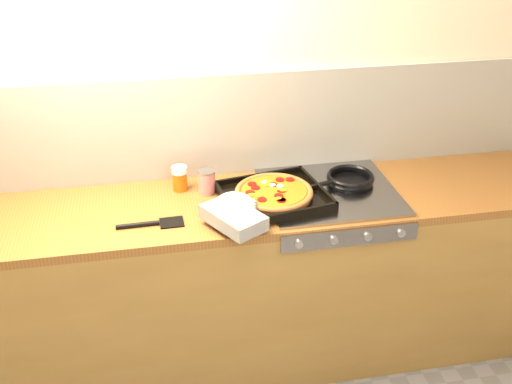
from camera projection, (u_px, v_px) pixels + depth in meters
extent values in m
plane|color=beige|center=(222.00, 105.00, 2.78)|extent=(3.20, 0.00, 3.20)
cube|color=white|center=(223.00, 126.00, 2.82)|extent=(3.20, 0.02, 0.50)
cube|color=olive|center=(235.00, 286.00, 2.91)|extent=(3.20, 0.60, 0.86)
cube|color=brown|center=(233.00, 206.00, 2.70)|extent=(3.20, 0.60, 0.04)
cube|color=gray|center=(350.00, 236.00, 2.53)|extent=(0.60, 0.03, 0.08)
cylinder|color=#A5A5AA|center=(299.00, 244.00, 2.48)|extent=(0.04, 0.02, 0.04)
cylinder|color=#A5A5AA|center=(334.00, 240.00, 2.50)|extent=(0.04, 0.02, 0.04)
cylinder|color=#A5A5AA|center=(368.00, 237.00, 2.53)|extent=(0.04, 0.02, 0.04)
cylinder|color=#A5A5AA|center=(401.00, 233.00, 2.55)|extent=(0.04, 0.02, 0.04)
cube|color=gray|center=(330.00, 192.00, 2.76)|extent=(0.60, 0.56, 0.02)
cube|color=black|center=(274.00, 197.00, 2.68)|extent=(0.51, 0.46, 0.01)
cube|color=black|center=(259.00, 176.00, 2.82)|extent=(0.44, 0.09, 0.02)
cube|color=black|center=(291.00, 214.00, 2.51)|extent=(0.44, 0.09, 0.02)
cube|color=black|center=(318.00, 186.00, 2.74)|extent=(0.08, 0.39, 0.02)
cube|color=black|center=(228.00, 202.00, 2.60)|extent=(0.08, 0.39, 0.02)
cylinder|color=#AA6231|center=(274.00, 194.00, 2.67)|extent=(0.39, 0.39, 0.02)
torus|color=#AA6231|center=(274.00, 192.00, 2.66)|extent=(0.41, 0.41, 0.03)
cylinder|color=orange|center=(274.00, 191.00, 2.66)|extent=(0.34, 0.34, 0.01)
cylinder|color=maroon|center=(282.00, 190.00, 2.65)|extent=(0.05, 0.05, 0.01)
cylinder|color=maroon|center=(252.00, 184.00, 2.71)|extent=(0.05, 0.05, 0.01)
cylinder|color=maroon|center=(281.00, 200.00, 2.58)|extent=(0.05, 0.05, 0.01)
cylinder|color=maroon|center=(250.00, 192.00, 2.64)|extent=(0.05, 0.05, 0.01)
cylinder|color=maroon|center=(280.00, 180.00, 2.75)|extent=(0.05, 0.05, 0.01)
cylinder|color=maroon|center=(273.00, 185.00, 2.70)|extent=(0.05, 0.05, 0.01)
cylinder|color=maroon|center=(262.00, 200.00, 2.58)|extent=(0.05, 0.05, 0.01)
cylinder|color=maroon|center=(290.00, 180.00, 2.75)|extent=(0.05, 0.05, 0.01)
cylinder|color=maroon|center=(281.00, 200.00, 2.58)|extent=(0.05, 0.05, 0.01)
cylinder|color=maroon|center=(279.00, 196.00, 2.61)|extent=(0.05, 0.05, 0.01)
cylinder|color=maroon|center=(255.00, 188.00, 2.68)|extent=(0.05, 0.05, 0.01)
ellipsoid|color=gold|center=(257.00, 195.00, 2.62)|extent=(0.04, 0.03, 0.01)
ellipsoid|color=gold|center=(251.00, 195.00, 2.62)|extent=(0.04, 0.03, 0.01)
ellipsoid|color=gold|center=(267.00, 185.00, 2.70)|extent=(0.04, 0.03, 0.01)
ellipsoid|color=gold|center=(263.00, 181.00, 2.73)|extent=(0.04, 0.03, 0.01)
ellipsoid|color=gold|center=(278.00, 198.00, 2.59)|extent=(0.04, 0.03, 0.01)
ellipsoid|color=gold|center=(284.00, 190.00, 2.65)|extent=(0.04, 0.03, 0.01)
ellipsoid|color=gold|center=(279.00, 189.00, 2.67)|extent=(0.04, 0.03, 0.01)
ellipsoid|color=gold|center=(259.00, 196.00, 2.61)|extent=(0.04, 0.03, 0.01)
ellipsoid|color=gold|center=(269.00, 182.00, 2.73)|extent=(0.04, 0.03, 0.01)
ellipsoid|color=silver|center=(264.00, 182.00, 2.73)|extent=(0.04, 0.04, 0.01)
ellipsoid|color=silver|center=(273.00, 185.00, 2.70)|extent=(0.04, 0.04, 0.01)
ellipsoid|color=silver|center=(280.00, 186.00, 2.69)|extent=(0.04, 0.04, 0.01)
cube|color=black|center=(233.00, 218.00, 2.45)|extent=(0.27, 0.31, 0.06)
ellipsoid|color=black|center=(234.00, 202.00, 2.57)|extent=(0.18, 0.18, 0.06)
cylinder|color=black|center=(250.00, 210.00, 2.50)|extent=(0.08, 0.12, 0.06)
cylinder|color=black|center=(350.00, 182.00, 2.82)|extent=(0.26, 0.26, 0.01)
torus|color=black|center=(350.00, 178.00, 2.81)|extent=(0.28, 0.28, 0.02)
cube|color=black|center=(318.00, 185.00, 2.74)|extent=(0.16, 0.06, 0.01)
cylinder|color=#AB0D1A|center=(207.00, 182.00, 2.74)|extent=(0.08, 0.08, 0.10)
cylinder|color=#B2B2B7|center=(206.00, 171.00, 2.71)|extent=(0.08, 0.08, 0.01)
cylinder|color=#B2B2B7|center=(207.00, 192.00, 2.76)|extent=(0.08, 0.08, 0.01)
cylinder|color=#DB500C|center=(180.00, 181.00, 2.77)|extent=(0.08, 0.08, 0.09)
cylinder|color=silver|center=(179.00, 170.00, 2.74)|extent=(0.08, 0.08, 0.03)
cylinder|color=#AE834A|center=(244.00, 183.00, 2.83)|extent=(0.25, 0.09, 0.02)
ellipsoid|color=#AE834A|center=(270.00, 177.00, 2.88)|extent=(0.06, 0.05, 0.02)
cube|color=black|center=(172.00, 222.00, 2.52)|extent=(0.10, 0.09, 0.01)
cylinder|color=black|center=(138.00, 225.00, 2.49)|extent=(0.18, 0.02, 0.02)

